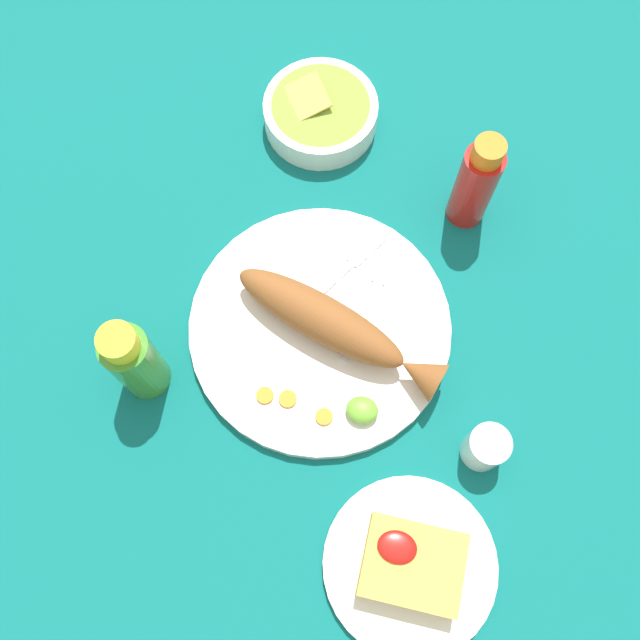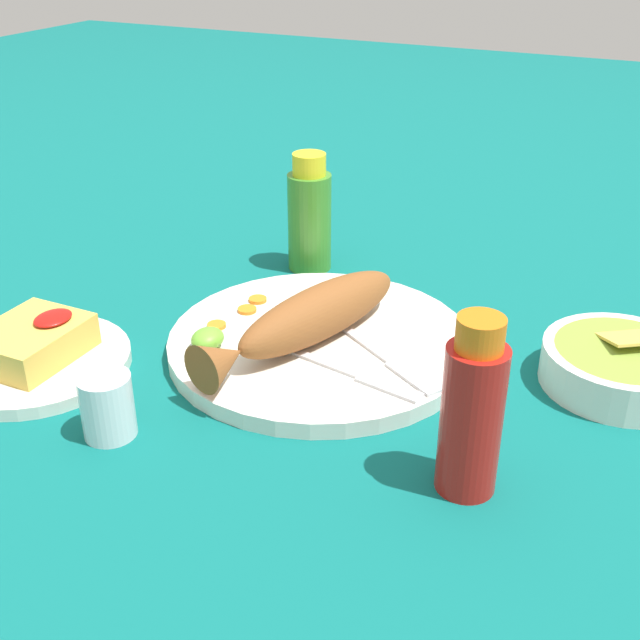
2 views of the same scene
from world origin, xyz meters
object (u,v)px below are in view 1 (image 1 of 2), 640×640
at_px(fork_far, 375,289).
at_px(salt_cup, 485,448).
at_px(side_plate_fries, 410,565).
at_px(guacamole_bowl, 320,112).
at_px(main_plate, 320,328).
at_px(hot_sauce_bottle_red, 476,184).
at_px(fork_near, 347,268).
at_px(hot_sauce_bottle_green, 134,361).
at_px(fried_fish, 334,325).

distance_m(fork_far, salt_cup, 0.24).
height_order(fork_far, salt_cup, salt_cup).
distance_m(side_plate_fries, guacamole_bowl, 0.61).
relative_size(main_plate, hot_sauce_bottle_red, 2.06).
xyz_separation_m(fork_far, guacamole_bowl, (0.13, -0.24, 0.00)).
height_order(main_plate, hot_sauce_bottle_red, hot_sauce_bottle_red).
bearing_deg(side_plate_fries, fork_near, -66.37).
bearing_deg(salt_cup, hot_sauce_bottle_green, 0.14).
bearing_deg(fried_fish, guacamole_bowl, -56.43).
bearing_deg(fried_fish, main_plate, -0.00).
bearing_deg(hot_sauce_bottle_green, main_plate, -150.80).
relative_size(fork_far, side_plate_fries, 0.92).
height_order(fried_fish, side_plate_fries, fried_fish).
xyz_separation_m(main_plate, side_plate_fries, (-0.17, 0.26, -0.00)).
bearing_deg(salt_cup, fried_fish, -26.56).
relative_size(fried_fish, fork_far, 1.54).
xyz_separation_m(salt_cup, side_plate_fries, (0.06, 0.15, -0.02)).
bearing_deg(fork_far, main_plate, 148.04).
relative_size(hot_sauce_bottle_red, guacamole_bowl, 1.01).
distance_m(main_plate, fork_near, 0.09).
bearing_deg(main_plate, fork_near, -100.74).
bearing_deg(guacamole_bowl, fork_far, 117.90).
xyz_separation_m(fried_fish, hot_sauce_bottle_red, (-0.14, -0.22, 0.03)).
xyz_separation_m(fried_fish, side_plate_fries, (-0.15, 0.25, -0.04)).
xyz_separation_m(fried_fish, hot_sauce_bottle_green, (0.22, 0.10, 0.03)).
xyz_separation_m(hot_sauce_bottle_green, salt_cup, (-0.42, -0.00, -0.05)).
distance_m(hot_sauce_bottle_red, salt_cup, 0.33).
relative_size(fork_far, hot_sauce_bottle_red, 1.14).
height_order(fork_far, hot_sauce_bottle_red, hot_sauce_bottle_red).
height_order(fork_near, hot_sauce_bottle_red, hot_sauce_bottle_red).
bearing_deg(fork_near, fried_fish, -145.78).
relative_size(salt_cup, guacamole_bowl, 0.39).
relative_size(hot_sauce_bottle_green, salt_cup, 2.53).
xyz_separation_m(fried_fish, fork_far, (-0.04, -0.07, -0.03)).
height_order(main_plate, salt_cup, salt_cup).
bearing_deg(salt_cup, main_plate, -25.83).
distance_m(hot_sauce_bottle_red, side_plate_fries, 0.47).
height_order(main_plate, hot_sauce_bottle_green, hot_sauce_bottle_green).
bearing_deg(hot_sauce_bottle_red, fork_near, 42.46).
distance_m(main_plate, salt_cup, 0.25).
bearing_deg(hot_sauce_bottle_green, fried_fish, -154.36).
xyz_separation_m(fork_near, guacamole_bowl, (0.09, -0.22, 0.00)).
bearing_deg(hot_sauce_bottle_red, main_plate, 53.79).
distance_m(fork_near, hot_sauce_bottle_red, 0.20).
distance_m(fried_fish, side_plate_fries, 0.29).
xyz_separation_m(main_plate, salt_cup, (-0.23, 0.11, 0.02)).
relative_size(fork_near, hot_sauce_bottle_red, 1.01).
xyz_separation_m(hot_sauce_bottle_red, salt_cup, (-0.07, 0.32, -0.05)).
height_order(fork_near, side_plate_fries, fork_near).
relative_size(hot_sauce_bottle_red, hot_sauce_bottle_green, 1.03).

